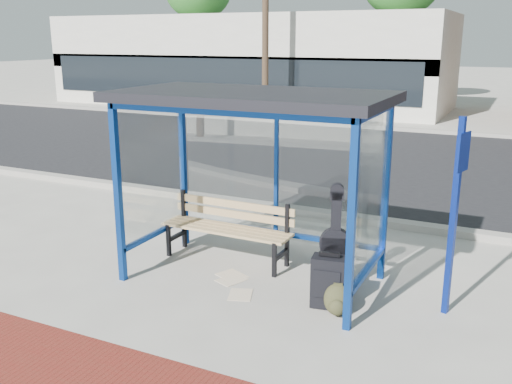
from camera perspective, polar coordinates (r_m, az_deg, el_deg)
The scene contains 17 objects.
ground at distance 7.52m, azimuth -0.37°, elevation -8.65°, with size 120.00×120.00×0.00m, color #B2ADA0.
brick_paver_strip at distance 5.58m, azimuth -12.78°, elevation -18.18°, with size 60.00×1.00×0.01m, color maroon.
curb_near at distance 10.02m, azimuth 6.92°, elevation -2.22°, with size 60.00×0.25×0.12m, color gray.
street_asphalt at distance 14.81m, azimuth 13.34°, elevation 2.95°, with size 60.00×10.00×0.00m, color black.
curb_far at distance 19.74m, azimuth 16.63°, elevation 5.88°, with size 60.00×0.25×0.12m, color gray.
far_sidewalk at distance 21.61m, azimuth 17.46°, elevation 6.42°, with size 60.00×4.00×0.01m, color #B2ADA0.
bus_shelter at distance 7.01m, azimuth -0.14°, elevation 7.24°, with size 3.30×1.80×2.42m.
storefront_white at distance 27.01m, azimuth -0.83°, elevation 12.99°, with size 18.00×6.04×4.00m.
utility_pole_west at distance 21.58m, azimuth 0.95°, elevation 18.03°, with size 1.60×0.24×8.00m.
bench at distance 7.98m, azimuth -2.78°, elevation -3.37°, with size 1.89×0.49×0.89m.
guitar_bag at distance 7.13m, azimuth 7.87°, elevation -6.11°, with size 0.48×0.28×1.27m.
suitcase at distance 6.72m, azimuth 7.25°, elevation -8.91°, with size 0.42×0.31×0.67m.
backpack at distance 6.60m, azimuth 8.14°, elevation -10.67°, with size 0.36×0.34×0.37m.
sign_post at distance 6.56m, azimuth 19.30°, elevation -1.41°, with size 0.13×0.28×2.25m.
newspaper_a at distance 7.61m, azimuth -2.42°, elevation -8.35°, with size 0.37×0.29×0.01m, color white.
newspaper_b at distance 7.08m, azimuth -1.56°, elevation -10.22°, with size 0.35×0.28×0.01m, color white.
newspaper_c at distance 7.48m, azimuth -2.47°, elevation -8.78°, with size 0.35×0.28×0.01m, color white.
Camera 1 is at (3.02, -6.18, 3.04)m, focal length 40.00 mm.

